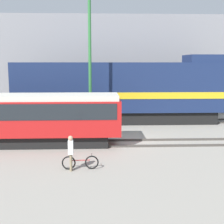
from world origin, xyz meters
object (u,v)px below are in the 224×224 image
bicycle (80,162)px  streetcar (16,117)px  freight_locomotive (121,91)px  person (71,150)px  utility_pole_center (90,67)px

bicycle → streetcar: bearing=132.2°
freight_locomotive → person: 12.05m
streetcar → bicycle: bearing=-47.8°
streetcar → utility_pole_center: utility_pole_center is taller
bicycle → freight_locomotive: bearing=76.9°
streetcar → person: 5.87m
streetcar → bicycle: 6.12m
streetcar → person: streetcar is taller
streetcar → person: size_ratio=7.60×
freight_locomotive → streetcar: size_ratio=1.37×
streetcar → utility_pole_center: 6.20m
bicycle → person: (-0.41, -0.16, 0.65)m
freight_locomotive → utility_pole_center: (-2.39, -3.49, 2.01)m
bicycle → utility_pole_center: (0.25, 7.90, 4.25)m
person → streetcar: bearing=128.1°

